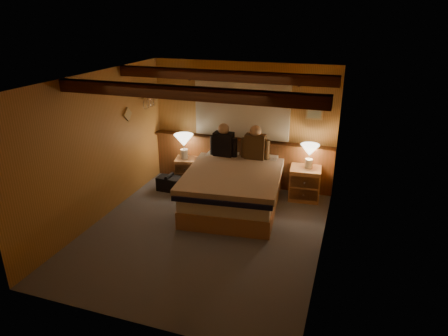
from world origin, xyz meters
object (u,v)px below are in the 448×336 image
at_px(bed, 234,188).
at_px(person_right, 255,145).
at_px(nightstand_right, 305,183).
at_px(nightstand_left, 187,170).
at_px(lamp_left, 184,142).
at_px(person_left, 224,143).
at_px(lamp_right, 310,152).
at_px(duffel_bag, 170,183).

distance_m(bed, person_right, 0.96).
bearing_deg(nightstand_right, nightstand_left, 173.82).
bearing_deg(lamp_left, person_left, -7.73).
height_order(bed, person_right, person_right).
height_order(lamp_right, person_right, person_right).
bearing_deg(person_right, person_left, -177.99).
xyz_separation_m(person_left, duffel_bag, (-0.98, -0.39, -0.81)).
bearing_deg(person_right, nightstand_right, 0.21).
bearing_deg(bed, person_left, 115.06).
height_order(bed, lamp_right, lamp_right).
height_order(bed, person_left, person_left).
xyz_separation_m(bed, duffel_bag, (-1.40, 0.30, -0.22)).
relative_size(bed, lamp_right, 5.00).
bearing_deg(person_left, nightstand_right, 3.61).
bearing_deg(person_left, nightstand_left, 172.31).
xyz_separation_m(lamp_right, person_left, (-1.59, -0.12, 0.04)).
bearing_deg(duffel_bag, lamp_left, 80.07).
relative_size(nightstand_right, lamp_right, 1.37).
height_order(nightstand_left, duffel_bag, nightstand_left).
height_order(lamp_left, person_left, person_left).
bearing_deg(person_left, bed, -57.92).
xyz_separation_m(person_right, duffel_bag, (-1.58, -0.43, -0.81)).
bearing_deg(nightstand_left, duffel_bag, -118.66).
height_order(nightstand_right, duffel_bag, nightstand_right).
bearing_deg(nightstand_right, person_left, 177.76).
bearing_deg(nightstand_left, person_left, -20.44).
relative_size(bed, person_left, 3.38).
relative_size(lamp_right, person_left, 0.67).
bearing_deg(bed, person_right, 69.65).
xyz_separation_m(bed, nightstand_right, (1.13, 0.76, -0.06)).
distance_m(nightstand_left, nightstand_right, 2.38).
height_order(nightstand_left, lamp_right, lamp_right).
distance_m(bed, nightstand_right, 1.37).
relative_size(nightstand_right, lamp_left, 1.21).
bearing_deg(lamp_left, duffel_bag, -101.53).
bearing_deg(person_right, nightstand_left, 174.81).
height_order(lamp_left, duffel_bag, lamp_left).
bearing_deg(lamp_right, nightstand_right, -132.46).
height_order(nightstand_right, person_left, person_left).
distance_m(person_left, person_right, 0.60).
bearing_deg(lamp_left, person_right, -2.99).
relative_size(bed, nightstand_right, 3.66).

